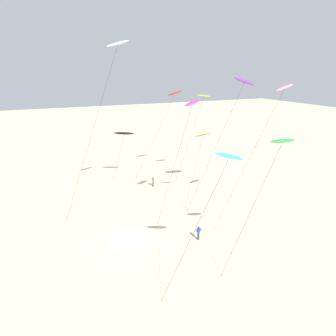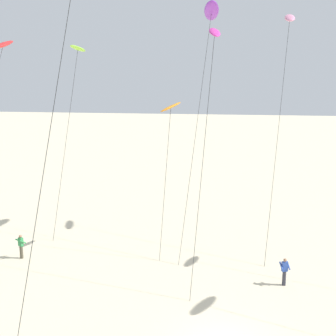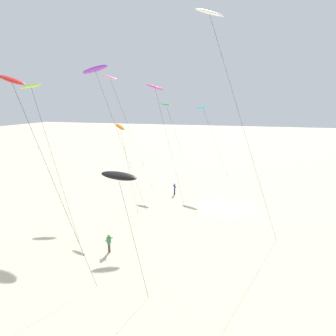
% 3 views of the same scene
% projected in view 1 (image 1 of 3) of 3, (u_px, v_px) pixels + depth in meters
% --- Properties ---
extents(ground_plane, '(260.00, 260.00, 0.00)m').
position_uv_depth(ground_plane, '(128.00, 239.00, 34.34)').
color(ground_plane, beige).
extents(kite_white, '(2.14, 8.72, 21.37)m').
position_uv_depth(kite_white, '(117.00, 46.00, 33.77)').
color(kite_white, white).
rests_on(kite_white, ground).
extents(kite_black, '(2.13, 3.78, 8.57)m').
position_uv_depth(kite_black, '(124.00, 133.00, 49.69)').
color(kite_black, black).
rests_on(kite_black, ground).
extents(kite_magenta, '(1.35, 5.18, 15.05)m').
position_uv_depth(kite_magenta, '(192.00, 104.00, 34.23)').
color(kite_magenta, '#D8339E').
rests_on(kite_magenta, ground).
extents(kite_green, '(1.65, 5.73, 12.72)m').
position_uv_depth(kite_green, '(282.00, 143.00, 25.45)').
color(kite_green, green).
rests_on(kite_green, ground).
extents(kite_red, '(1.98, 8.08, 14.93)m').
position_uv_depth(kite_red, '(175.00, 94.00, 50.22)').
color(kite_red, red).
rests_on(kite_red, ground).
extents(kite_purple, '(2.19, 8.48, 17.50)m').
position_uv_depth(kite_purple, '(244.00, 82.00, 37.01)').
color(kite_purple, purple).
rests_on(kite_purple, ground).
extents(kite_cyan, '(1.62, 6.31, 12.50)m').
position_uv_depth(kite_cyan, '(229.00, 158.00, 22.62)').
color(kite_cyan, '#33BFE0').
rests_on(kite_cyan, ground).
extents(kite_orange, '(1.57, 3.09, 10.53)m').
position_uv_depth(kite_orange, '(202.00, 136.00, 39.49)').
color(kite_orange, orange).
rests_on(kite_orange, ground).
extents(kite_pink, '(1.87, 8.30, 16.79)m').
position_uv_depth(kite_pink, '(284.00, 89.00, 32.69)').
color(kite_pink, pink).
rests_on(kite_pink, ground).
extents(kite_lime, '(1.39, 5.67, 14.53)m').
position_uv_depth(kite_lime, '(203.00, 97.00, 47.06)').
color(kite_lime, '#8CD833').
rests_on(kite_lime, ground).
extents(kite_flyer_nearest, '(0.70, 0.68, 1.67)m').
position_uv_depth(kite_flyer_nearest, '(153.00, 181.00, 49.50)').
color(kite_flyer_nearest, '#4C4738').
rests_on(kite_flyer_nearest, ground).
extents(kite_flyer_middle, '(0.66, 0.64, 1.67)m').
position_uv_depth(kite_flyer_middle, '(198.00, 232.00, 34.04)').
color(kite_flyer_middle, '#33333D').
rests_on(kite_flyer_middle, ground).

